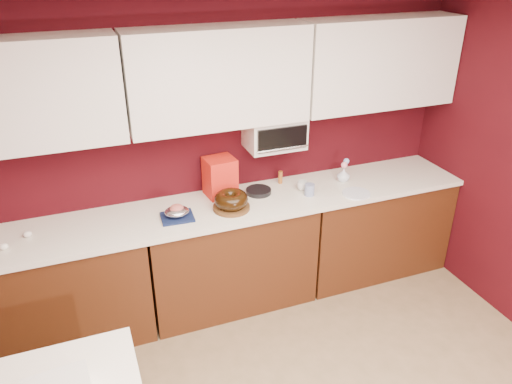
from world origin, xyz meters
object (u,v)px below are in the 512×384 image
(pandoro_box, at_px, (220,177))
(blue_jar, at_px, (309,190))
(foil_ham_nest, at_px, (177,212))
(flower_vase, at_px, (343,174))
(bundt_cake, at_px, (231,200))
(toaster_oven, at_px, (274,132))
(coffee_mug, at_px, (303,185))

(pandoro_box, relative_size, blue_jar, 3.29)
(foil_ham_nest, xyz_separation_m, flower_vase, (1.45, 0.13, 0.01))
(bundt_cake, distance_m, blue_jar, 0.66)
(toaster_oven, distance_m, bundt_cake, 0.64)
(blue_jar, bearing_deg, coffee_mug, 93.89)
(toaster_oven, height_order, blue_jar, toaster_oven)
(pandoro_box, bearing_deg, toaster_oven, -8.50)
(pandoro_box, xyz_separation_m, blue_jar, (0.66, -0.26, -0.11))
(coffee_mug, xyz_separation_m, blue_jar, (0.01, -0.11, 0.00))
(pandoro_box, relative_size, coffee_mug, 3.52)
(foil_ham_nest, xyz_separation_m, pandoro_box, (0.41, 0.25, 0.10))
(foil_ham_nest, distance_m, flower_vase, 1.46)
(bundt_cake, distance_m, foil_ham_nest, 0.42)
(bundt_cake, bearing_deg, toaster_oven, 28.61)
(foil_ham_nest, relative_size, coffee_mug, 2.03)
(foil_ham_nest, bearing_deg, flower_vase, 4.96)
(foil_ham_nest, bearing_deg, pandoro_box, 31.73)
(coffee_mug, relative_size, blue_jar, 0.93)
(coffee_mug, distance_m, blue_jar, 0.11)
(toaster_oven, height_order, pandoro_box, toaster_oven)
(bundt_cake, height_order, pandoro_box, pandoro_box)
(pandoro_box, distance_m, blue_jar, 0.72)
(toaster_oven, bearing_deg, foil_ham_nest, -164.76)
(foil_ham_nest, relative_size, flower_vase, 1.40)
(toaster_oven, height_order, bundt_cake, toaster_oven)
(bundt_cake, xyz_separation_m, foil_ham_nest, (-0.41, 0.01, -0.03))
(toaster_oven, bearing_deg, blue_jar, -49.53)
(pandoro_box, height_order, blue_jar, pandoro_box)
(bundt_cake, height_order, coffee_mug, bundt_cake)
(toaster_oven, distance_m, flower_vase, 0.73)
(bundt_cake, bearing_deg, pandoro_box, 90.86)
(coffee_mug, bearing_deg, foil_ham_nest, -174.78)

